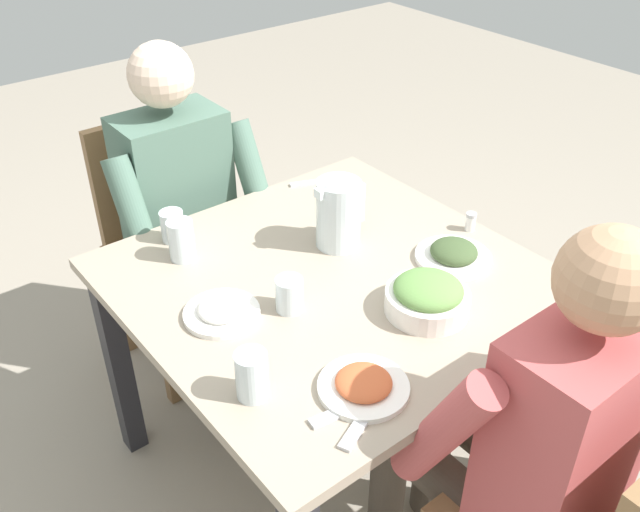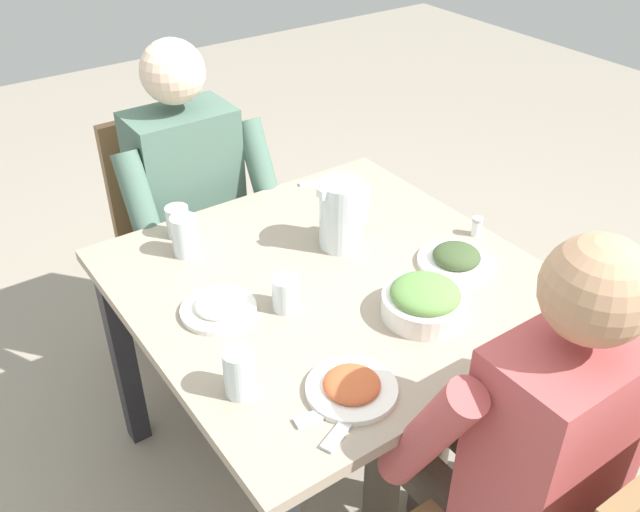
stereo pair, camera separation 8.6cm
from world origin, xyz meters
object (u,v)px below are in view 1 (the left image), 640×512
Objects in this scene: water_glass_near_left at (172,226)px; salt_shaker at (471,221)px; water_pitcher at (339,214)px; water_glass_far_left at (181,240)px; dining_table at (331,309)px; diner_near at (523,427)px; plate_dolmas at (454,254)px; chair_far at (167,231)px; diner_far at (192,219)px; plate_yoghurt at (222,311)px; plate_rice_curry at (364,385)px; water_glass_near_right at (289,294)px; water_glass_by_pitcher at (252,375)px; salad_bowl at (428,297)px.

water_glass_near_left is 1.62× the size of salt_shaker.
water_glass_near_left reaches higher than salt_shaker.
water_pitcher reaches higher than water_glass_far_left.
dining_table is 0.59m from diner_near.
diner_near is 5.77× the size of plate_dolmas.
plate_dolmas is 1.80× the size of water_glass_far_left.
water_glass_near_left is (-0.15, -0.38, 0.26)m from chair_far.
plate_dolmas is at bearing -153.80° from salt_shaker.
diner_far reaches higher than plate_yoghurt.
plate_yoghurt is at bearing 104.53° from plate_rice_curry.
dining_table is 0.43m from water_glass_far_left.
diner_near is 0.72m from plate_yoghurt.
water_glass_near_right is (-0.27, -0.15, -0.05)m from water_pitcher.
water_glass_far_left is (-0.37, 0.20, -0.04)m from water_pitcher.
water_glass_far_left is (-0.05, 0.66, 0.04)m from plate_rice_curry.
plate_yoghurt is 0.90× the size of plate_dolmas.
salad_bowl is at bearing -3.18° from water_glass_by_pitcher.
plate_dolmas is (0.30, -0.14, 0.12)m from dining_table.
water_glass_far_left is (-0.56, 0.45, 0.04)m from plate_dolmas.
plate_dolmas is at bearing -62.26° from diner_far.
diner_far is 0.84m from salt_shaker.
water_pitcher is (0.19, -0.48, 0.17)m from diner_far.
water_pitcher is at bearing 86.55° from salad_bowl.
plate_yoghurt reaches higher than dining_table.
plate_dolmas is at bearing -16.36° from plate_yoghurt.
chair_far is at bearing 84.35° from water_glass_near_right.
diner_far is 6.40× the size of plate_yoghurt.
water_glass_by_pitcher is (-0.39, -0.22, 0.16)m from dining_table.
dining_table is 0.47m from salt_shaker.
salad_bowl is at bearing -69.94° from dining_table.
water_glass_near_right reaches higher than plate_rice_curry.
plate_dolmas reaches higher than dining_table.
water_glass_near_right is 0.29m from water_glass_by_pitcher.
salad_bowl is 1.85× the size of water_glass_by_pitcher.
dining_table is 0.47m from water_glass_by_pitcher.
water_glass_near_left is (-0.53, 0.54, 0.03)m from plate_dolmas.
water_pitcher is at bearing 28.57° from water_glass_near_right.
plate_yoghurt is at bearing -101.19° from water_glass_near_left.
water_glass_near_right is at bearing 82.70° from plate_rice_curry.
diner_far is 5.78× the size of salad_bowl.
water_glass_near_right reaches higher than plate_dolmas.
plate_rice_curry is at bearing -97.41° from diner_far.
plate_dolmas is at bearing 6.80° from water_glass_by_pitcher.
plate_dolmas is 0.47m from water_glass_near_right.
salad_bowl is at bearing -153.20° from salt_shaker.
plate_rice_curry is at bearing -97.30° from water_glass_near_right.
dining_table is at bearing 60.16° from plate_rice_curry.
salad_bowl is (-0.02, -0.36, -0.05)m from water_pitcher.
salad_bowl is (0.17, -0.83, 0.11)m from diner_far.
plate_yoghurt is 3.37× the size of salt_shaker.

